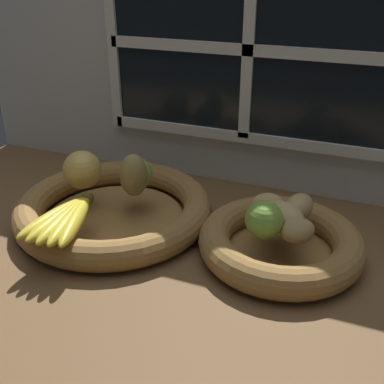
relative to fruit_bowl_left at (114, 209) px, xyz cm
name	(u,v)px	position (x,y,z in cm)	size (l,w,h in cm)	color
ground_plane	(200,252)	(19.48, -2.29, -4.13)	(140.00, 90.00, 3.00)	brown
back_wall	(250,63)	(19.48, 27.48, 25.25)	(140.00, 4.60, 55.00)	silver
fruit_bowl_left	(114,209)	(0.00, 0.00, 0.00)	(39.47, 39.47, 5.64)	olive
fruit_bowl_right	(280,243)	(33.90, 0.00, 0.02)	(29.35, 29.35, 5.64)	olive
apple_golden_left	(82,170)	(-7.52, 1.22, 6.91)	(7.81, 7.81, 7.81)	#DBB756
apple_green_back	(136,174)	(2.91, 4.76, 6.32)	(6.62, 6.62, 6.62)	#8CAD3D
pear_brown	(134,175)	(3.96, 1.85, 7.38)	(5.75, 5.46, 8.74)	olive
banana_bunch_front	(65,219)	(-1.94, -13.08, 4.41)	(10.84, 18.03, 2.82)	yellow
potato_small	(298,231)	(36.98, -3.08, 5.05)	(6.02, 4.90, 4.10)	#A38451
potato_back	(299,207)	(35.82, 4.24, 5.41)	(7.22, 4.66, 4.81)	tan
potato_oblong	(267,206)	(30.43, 2.70, 5.41)	(6.27, 4.68, 4.81)	tan
potato_large	(283,216)	(33.90, 0.00, 5.45)	(8.30, 5.64, 4.90)	tan
lime_near	(264,220)	(31.41, -3.73, 6.28)	(6.55, 6.55, 6.55)	#7AAD3D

